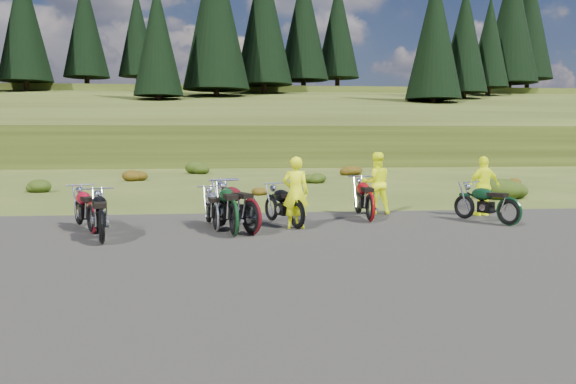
{
  "coord_description": "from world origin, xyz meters",
  "views": [
    {
      "loc": [
        -1.42,
        -11.85,
        2.18
      ],
      "look_at": [
        -0.06,
        1.33,
        0.88
      ],
      "focal_mm": 35.0,
      "sensor_mm": 36.0,
      "label": 1
    }
  ],
  "objects": [
    {
      "name": "conifer_29",
      "position": [
        39.0,
        67.0,
        18.97
      ],
      "size": [
        7.92,
        7.92,
        20.0
      ],
      "color": "black",
      "rests_on": "ground"
    },
    {
      "name": "person_right_a",
      "position": [
        2.64,
        3.48,
        0.87
      ],
      "size": [
        0.85,
        0.66,
        1.73
      ],
      "primitive_type": "imported",
      "rotation": [
        0.0,
        0.0,
        3.15
      ],
      "color": "#E7F80D",
      "rests_on": "ground"
    },
    {
      "name": "gravel_pad",
      "position": [
        0.0,
        -2.0,
        0.0
      ],
      "size": [
        20.0,
        12.0,
        0.04
      ],
      "primitive_type": "cube",
      "color": "black",
      "rests_on": "ground"
    },
    {
      "name": "conifer_24",
      "position": [
        9.0,
        68.0,
        18.16
      ],
      "size": [
        7.04,
        7.04,
        18.0
      ],
      "color": "black",
      "rests_on": "ground"
    },
    {
      "name": "conifer_18",
      "position": [
        -27.0,
        63.0,
        16.66
      ],
      "size": [
        6.6,
        6.6,
        17.0
      ],
      "color": "black",
      "rests_on": "ground"
    },
    {
      "name": "conifer_26",
      "position": [
        21.0,
        49.0,
        13.37
      ],
      "size": [
        6.16,
        6.16,
        16.0
      ],
      "color": "black",
      "rests_on": "ground"
    },
    {
      "name": "shrub_5",
      "position": [
        2.5,
        14.5,
        0.31
      ],
      "size": [
        1.03,
        1.03,
        0.61
      ],
      "primitive_type": "ellipsoid",
      "color": "#26380E",
      "rests_on": "ground"
    },
    {
      "name": "motorcycle_7",
      "position": [
        5.3,
        1.02,
        0.0
      ],
      "size": [
        1.53,
        2.05,
        1.03
      ],
      "primitive_type": null,
      "rotation": [
        0.0,
        0.0,
        2.07
      ],
      "color": "black",
      "rests_on": "ground"
    },
    {
      "name": "ground",
      "position": [
        0.0,
        0.0,
        0.0
      ],
      "size": [
        300.0,
        300.0,
        0.0
      ],
      "primitive_type": "plane",
      "color": "#3A4C19",
      "rests_on": "ground"
    },
    {
      "name": "conifer_23",
      "position": [
        3.0,
        62.0,
        17.47
      ],
      "size": [
        7.48,
        7.48,
        19.0
      ],
      "color": "black",
      "rests_on": "ground"
    },
    {
      "name": "shrub_4",
      "position": [
        -0.4,
        9.2,
        0.23
      ],
      "size": [
        0.77,
        0.77,
        0.45
      ],
      "primitive_type": "ellipsoid",
      "color": "#5F310B",
      "rests_on": "ground"
    },
    {
      "name": "conifer_19",
      "position": [
        -21.0,
        69.0,
        17.36
      ],
      "size": [
        6.16,
        6.16,
        16.0
      ],
      "color": "black",
      "rests_on": "ground"
    },
    {
      "name": "conifer_28",
      "position": [
        33.0,
        61.0,
        14.76
      ],
      "size": [
        5.28,
        5.28,
        14.0
      ],
      "color": "black",
      "rests_on": "ground"
    },
    {
      "name": "shrub_8",
      "position": [
        11.2,
        12.4,
        0.23
      ],
      "size": [
        0.77,
        0.77,
        0.45
      ],
      "primitive_type": "ellipsoid",
      "color": "#5F310B",
      "rests_on": "ground"
    },
    {
      "name": "shrub_2",
      "position": [
        -6.2,
        16.6,
        0.38
      ],
      "size": [
        1.3,
        1.3,
        0.77
      ],
      "primitive_type": "ellipsoid",
      "color": "#5F310B",
      "rests_on": "ground"
    },
    {
      "name": "conifer_27",
      "position": [
        27.0,
        55.0,
        14.06
      ],
      "size": [
        5.72,
        5.72,
        15.0
      ],
      "color": "black",
      "rests_on": "ground"
    },
    {
      "name": "hill_slope",
      "position": [
        0.0,
        50.0,
        0.0
      ],
      "size": [
        300.0,
        45.97,
        9.37
      ],
      "primitive_type": null,
      "rotation": [
        0.14,
        0.0,
        0.0
      ],
      "color": "#2E3913",
      "rests_on": "ground"
    },
    {
      "name": "shrub_7",
      "position": [
        8.3,
        7.1,
        0.46
      ],
      "size": [
        1.56,
        1.56,
        0.92
      ],
      "primitive_type": "ellipsoid",
      "color": "#26380E",
      "rests_on": "ground"
    },
    {
      "name": "motorcycle_6",
      "position": [
        2.11,
        2.0,
        0.0
      ],
      "size": [
        0.74,
        2.15,
        1.12
      ],
      "primitive_type": null,
      "rotation": [
        0.0,
        0.0,
        1.56
      ],
      "color": "maroon",
      "rests_on": "ground"
    },
    {
      "name": "motorcycle_3",
      "position": [
        -1.75,
        0.94,
        0.0
      ],
      "size": [
        0.95,
        1.96,
        0.98
      ],
      "primitive_type": null,
      "rotation": [
        0.0,
        0.0,
        1.75
      ],
      "color": "#B8B9BE",
      "rests_on": "ground"
    },
    {
      "name": "conifer_25",
      "position": [
        15.0,
        74.0,
        18.66
      ],
      "size": [
        6.6,
        6.6,
        17.0
      ],
      "color": "black",
      "rests_on": "ground"
    },
    {
      "name": "conifer_21",
      "position": [
        -9.0,
        50.0,
        12.56
      ],
      "size": [
        5.28,
        5.28,
        14.0
      ],
      "color": "black",
      "rests_on": "ground"
    },
    {
      "name": "person_right_b",
      "position": [
        5.48,
        2.8,
        0.82
      ],
      "size": [
        1.01,
        0.56,
        1.63
      ],
      "primitive_type": "imported",
      "rotation": [
        0.0,
        0.0,
        3.32
      ],
      "color": "#E7F80D",
      "rests_on": "ground"
    },
    {
      "name": "shrub_3",
      "position": [
        -3.3,
        21.9,
        0.46
      ],
      "size": [
        1.56,
        1.56,
        0.92
      ],
      "primitive_type": "ellipsoid",
      "color": "#26380E",
      "rests_on": "ground"
    },
    {
      "name": "conifer_30",
      "position": [
        45.0,
        73.0,
        19.66
      ],
      "size": [
        7.48,
        7.48,
        19.0
      ],
      "color": "black",
      "rests_on": "ground"
    },
    {
      "name": "motorcycle_4",
      "position": [
        -0.97,
        0.39,
        0.0
      ],
      "size": [
        1.77,
        2.36,
        1.19
      ],
      "primitive_type": null,
      "rotation": [
        0.0,
        0.0,
        2.07
      ],
      "color": "#4C0C11",
      "rests_on": "ground"
    },
    {
      "name": "shrub_6",
      "position": [
        5.4,
        19.8,
        0.38
      ],
      "size": [
        1.3,
        1.3,
        0.77
      ],
      "primitive_type": "ellipsoid",
      "color": "#5F310B",
      "rests_on": "ground"
    },
    {
      "name": "person_middle",
      "position": [
        0.1,
        1.2,
        0.85
      ],
      "size": [
        0.66,
        0.48,
        1.7
      ],
      "primitive_type": "imported",
      "rotation": [
        0.0,
        0.0,
        3.02
      ],
      "color": "#E7F80D",
      "rests_on": "ground"
    },
    {
      "name": "conifer_20",
      "position": [
        -15.0,
        75.0,
        17.65
      ],
      "size": [
        5.72,
        5.72,
        15.0
      ],
      "color": "black",
      "rests_on": "ground"
    },
    {
      "name": "motorcycle_2",
      "position": [
        -1.35,
        0.21,
        0.0
      ],
      "size": [
        1.15,
        2.35,
        1.18
      ],
      "primitive_type": null,
      "rotation": [
        0.0,
        0.0,
        1.75
      ],
      "color": "black",
      "rests_on": "ground"
    },
    {
      "name": "motorcycle_0",
      "position": [
        -4.01,
        -0.37,
        0.0
      ],
      "size": [
        1.19,
        2.15,
        1.07
      ],
      "primitive_type": null,
      "rotation": [
        0.0,
        0.0,
        1.84
      ],
      "color": "black",
      "rests_on": "ground"
    },
    {
      "name": "motorcycle_5",
      "position": [
        0.13,
        1.09,
        0.0
      ],
      "size": [
        1.38,
        2.07,
        1.03
      ],
      "primitive_type": null,
      "rotation": [
        0.0,
        0.0,
        1.97
      ],
      "color": "black",
      "rests_on": "ground"
    },
    {
      "name": "hill_plateau",
      "position": [
        0.0,
        110.0,
        0.0
      ],
      "size": [
        300.0,
        90.0,
        9.17
      ],
      "primitive_type": "cube",
      "color": "#2E3913",
      "rests_on": "ground"
    },
    {
      "name": "conifer_22",
      "position": [
        -3.0,
        56.0,
        16.77
      ],
      "size": [
        7.92,
        7.92,
        20.0
      ],
      "color": "black",
      "rests_on": "ground"
    },
    {
      "name": "motorcycle_1",
      "position": [
        -4.51,
        0.93,
        0.0
      ],
      "size": [
        1.48,
        2.1,
        1.05
      ],
      "primitive_type": null,
      "rotation": [
        0.0,
        0.0,
        2.03
      ],
      "color": "maroon",
      "rests_on": "ground"
    },
    {
      "name": "shrub_1",
      "position": [
        -9.1,
        11.3,
        0.31
      ],
      "size": [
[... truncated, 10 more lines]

